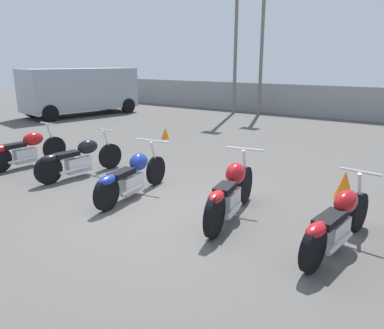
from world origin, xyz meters
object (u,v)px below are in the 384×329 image
(motorcycle_slot_4, at_px, (338,222))
(motorcycle_slot_0, at_px, (26,150))
(light_pole_right, at_px, (263,29))
(motorcycle_slot_3, at_px, (231,192))
(motorcycle_slot_1, at_px, (79,158))
(traffic_cone_far, at_px, (345,185))
(parked_van, at_px, (81,89))
(motorcycle_slot_2, at_px, (132,176))
(light_pole_left, at_px, (237,3))
(traffic_cone_near, at_px, (165,133))

(motorcycle_slot_4, bearing_deg, motorcycle_slot_0, -173.13)
(light_pole_right, xyz_separation_m, motorcycle_slot_3, (5.00, -11.50, -3.43))
(light_pole_right, height_order, motorcycle_slot_1, light_pole_right)
(traffic_cone_far, bearing_deg, motorcycle_slot_0, -162.33)
(motorcycle_slot_0, bearing_deg, motorcycle_slot_1, 9.51)
(motorcycle_slot_1, distance_m, parked_van, 10.21)
(light_pole_right, xyz_separation_m, motorcycle_slot_0, (-0.54, -11.63, -3.46))
(motorcycle_slot_0, height_order, motorcycle_slot_2, motorcycle_slot_0)
(light_pole_left, relative_size, motorcycle_slot_2, 4.04)
(motorcycle_slot_0, relative_size, motorcycle_slot_4, 0.97)
(motorcycle_slot_0, distance_m, traffic_cone_far, 7.13)
(light_pole_left, height_order, motorcycle_slot_2, light_pole_left)
(parked_van, bearing_deg, motorcycle_slot_3, -19.21)
(motorcycle_slot_0, bearing_deg, motorcycle_slot_2, 1.06)
(motorcycle_slot_2, distance_m, motorcycle_slot_4, 3.67)
(motorcycle_slot_0, xyz_separation_m, motorcycle_slot_2, (3.55, -0.05, -0.01))
(light_pole_left, height_order, traffic_cone_near, light_pole_left)
(motorcycle_slot_0, height_order, traffic_cone_far, motorcycle_slot_0)
(motorcycle_slot_3, bearing_deg, traffic_cone_far, 47.38)
(light_pole_right, xyz_separation_m, motorcycle_slot_1, (1.14, -11.41, -3.47))
(light_pole_left, bearing_deg, motorcycle_slot_3, -61.06)
(motorcycle_slot_2, bearing_deg, parked_van, 136.81)
(traffic_cone_far, bearing_deg, traffic_cone_near, 158.82)
(motorcycle_slot_3, bearing_deg, motorcycle_slot_4, -14.28)
(light_pole_right, xyz_separation_m, parked_van, (-6.75, -4.98, -2.68))
(motorcycle_slot_1, distance_m, traffic_cone_far, 5.47)
(light_pole_left, distance_m, light_pole_right, 1.71)
(traffic_cone_far, bearing_deg, motorcycle_slot_4, -78.78)
(parked_van, distance_m, traffic_cone_far, 13.78)
(motorcycle_slot_0, relative_size, motorcycle_slot_2, 0.95)
(parked_van, bearing_deg, motorcycle_slot_4, -16.42)
(light_pole_left, height_order, motorcycle_slot_1, light_pole_left)
(light_pole_left, height_order, parked_van, light_pole_left)
(motorcycle_slot_0, relative_size, traffic_cone_far, 3.97)
(motorcycle_slot_0, relative_size, motorcycle_slot_3, 0.96)
(parked_van, bearing_deg, light_pole_left, 50.66)
(motorcycle_slot_3, bearing_deg, motorcycle_slot_0, 170.24)
(light_pole_right, distance_m, motorcycle_slot_3, 13.00)
(motorcycle_slot_1, bearing_deg, motorcycle_slot_3, 4.07)
(motorcycle_slot_2, xyz_separation_m, parked_van, (-9.75, 6.70, 0.79))
(motorcycle_slot_4, bearing_deg, traffic_cone_far, 107.83)
(light_pole_right, bearing_deg, traffic_cone_far, -56.56)
(motorcycle_slot_0, xyz_separation_m, traffic_cone_near, (0.56, 4.58, -0.24))
(light_pole_right, distance_m, motorcycle_slot_2, 12.55)
(light_pole_right, distance_m, motorcycle_slot_1, 11.98)
(motorcycle_slot_4, bearing_deg, light_pole_left, 131.42)
(motorcycle_slot_1, bearing_deg, light_pole_left, 107.53)
(motorcycle_slot_3, distance_m, traffic_cone_far, 2.40)
(light_pole_left, distance_m, traffic_cone_near, 8.48)
(light_pole_right, bearing_deg, motorcycle_slot_0, -92.65)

